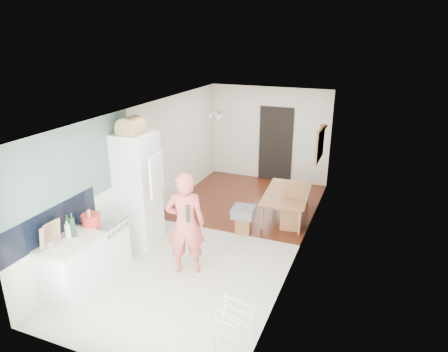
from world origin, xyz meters
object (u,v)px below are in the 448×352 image
Objects in this scene: dining_chair at (292,206)px; drying_rack at (232,332)px; stool at (244,224)px; dining_table at (288,207)px; person at (185,215)px.

dining_chair is 1.29× the size of drying_rack.
dining_chair reaches higher than stool.
dining_chair is at bearing 102.75° from drying_rack.
dining_chair is 1.05m from stool.
dining_table is 4.16m from drying_rack.
person reaches higher than dining_table.
drying_rack is at bearing -73.20° from stool.
person is 2.13× the size of dining_chair.
dining_table is 1.44× the size of dining_chair.
dining_chair is (1.28, 2.21, -0.55)m from person.
person is at bearing 153.04° from dining_table.
dining_table is at bearing 56.78° from stool.
person is 2.15m from drying_rack.
drying_rack is at bearing -95.26° from dining_chair.
person is 2.61m from dining_chair.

